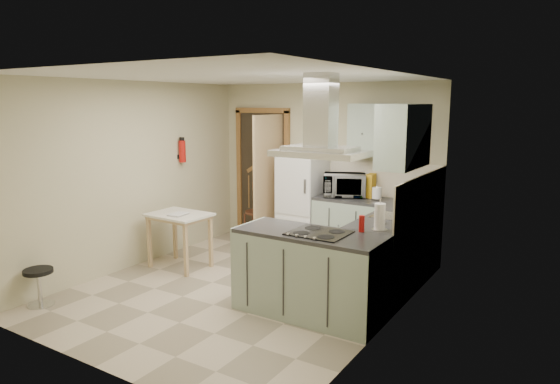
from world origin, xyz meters
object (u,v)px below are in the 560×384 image
Objects in this scene: drop_leaf_table at (180,240)px; bentwood_chair at (259,212)px; extractor_hood at (320,153)px; stool at (39,287)px; microwave at (344,185)px; fridge at (302,202)px; peninsula at (310,274)px.

bentwood_chair is at bearing 82.16° from drop_leaf_table.
extractor_hood reaches higher than stool.
extractor_hood is 2.19m from microwave.
stool is at bearing -112.85° from fridge.
drop_leaf_table is at bearing 169.91° from extractor_hood.
peninsula is at bearing -59.47° from bentwood_chair.
extractor_hood is (1.32, -1.98, 0.97)m from fridge.
stool is at bearing -146.84° from microwave.
drop_leaf_table is at bearing -114.20° from bentwood_chair.
peninsula is 1.53× the size of bentwood_chair.
stool is at bearing -152.39° from peninsula.
bentwood_chair is (-1.99, 1.95, 0.06)m from peninsula.
bentwood_chair reaches higher than stool.
fridge is 0.80m from bentwood_chair.
drop_leaf_table reaches higher than stool.
microwave is (1.44, 0.04, 0.56)m from bentwood_chair.
fridge is 1.90m from drop_leaf_table.
microwave is at bearing 108.01° from extractor_hood.
fridge is at bearing 58.45° from drop_leaf_table.
peninsula is at bearing 180.00° from extractor_hood.
peninsula is 2.65× the size of microwave.
extractor_hood reaches higher than fridge.
bentwood_chair is (0.25, 1.54, 0.13)m from drop_leaf_table.
fridge is 2.57m from extractor_hood.
stool is (-0.40, -1.80, -0.16)m from drop_leaf_table.
peninsula is 3.68× the size of stool.
fridge is at bearing 67.15° from stool.
drop_leaf_table is 1.36× the size of microwave.
extractor_hood is at bearing -96.97° from microwave.
bentwood_chair is at bearing -177.97° from fridge.
peninsula is at bearing -58.26° from fridge.
stool is (-2.64, -1.38, -0.24)m from peninsula.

